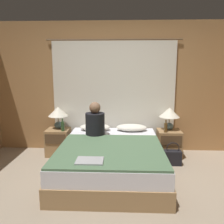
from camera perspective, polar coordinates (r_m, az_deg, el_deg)
name	(u,v)px	position (r m, az deg, el deg)	size (l,w,h in m)	color
ground_plane	(109,197)	(3.23, -0.84, -19.85)	(16.00, 16.00, 0.00)	gray
wall_back	(114,88)	(4.66, 0.45, 5.87)	(4.78, 0.06, 2.50)	#A37547
curtain_panel	(114,97)	(4.61, 0.42, 3.69)	(2.55, 0.02, 2.16)	silver
bed	(111,159)	(3.77, -0.21, -11.23)	(1.56, 2.06, 0.47)	#99754C
nightstand_left	(58,142)	(4.65, -12.78, -7.01)	(0.42, 0.42, 0.50)	#937047
nightstand_right	(169,143)	(4.57, 13.52, -7.34)	(0.42, 0.42, 0.50)	#937047
lamp_left	(58,113)	(4.58, -12.83, -0.27)	(0.37, 0.37, 0.42)	slate
lamp_right	(169,114)	(4.51, 13.65, -0.49)	(0.37, 0.37, 0.42)	slate
pillow_left	(95,127)	(4.48, -4.12, -3.66)	(0.57, 0.34, 0.12)	silver
pillow_right	(132,128)	(4.46, 4.72, -3.75)	(0.57, 0.34, 0.12)	silver
blanket_on_bed	(110,150)	(3.41, -0.44, -9.08)	(1.50, 1.43, 0.03)	#4C6B4C
person_left_in_bed	(95,122)	(4.08, -4.09, -2.47)	(0.33, 0.33, 0.59)	black
beer_bottle_on_left_stand	(63,126)	(4.41, -11.78, -3.33)	(0.06, 0.06, 0.23)	#2D4C28
beer_bottle_on_right_stand	(166,127)	(4.35, 12.79, -3.62)	(0.06, 0.06, 0.23)	#513819
laptop_on_bed	(90,161)	(2.98, -5.39, -11.59)	(0.34, 0.25, 0.02)	#9EA0A5
handbag_on_floor	(172,157)	(4.24, 14.35, -10.47)	(0.29, 0.15, 0.40)	black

